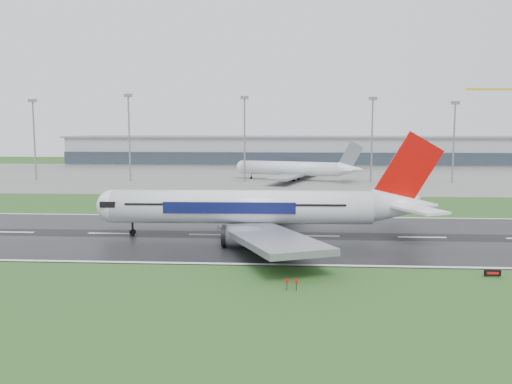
{
  "coord_description": "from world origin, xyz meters",
  "views": [
    {
      "loc": [
        -5.18,
        -101.14,
        20.91
      ],
      "look_at": [
        -12.21,
        12.0,
        7.0
      ],
      "focal_mm": 37.63,
      "sensor_mm": 36.0,
      "label": 1
    }
  ],
  "objects": [
    {
      "name": "runway",
      "position": [
        0.0,
        0.0,
        0.05
      ],
      "size": [
        400.0,
        45.0,
        0.1
      ],
      "primitive_type": "cube",
      "color": "black",
      "rests_on": "ground"
    },
    {
      "name": "runway_sign",
      "position": [
        23.25,
        -26.46,
        0.52
      ],
      "size": [
        2.31,
        0.58,
        1.04
      ],
      "primitive_type": null,
      "rotation": [
        0.0,
        0.0,
        -0.14
      ],
      "color": "black",
      "rests_on": "ground"
    },
    {
      "name": "floodmast_4",
      "position": [
        54.96,
        100.0,
        14.41
      ],
      "size": [
        0.64,
        0.64,
        28.81
      ],
      "primitive_type": "cylinder",
      "color": "gray",
      "rests_on": "ground"
    },
    {
      "name": "ground",
      "position": [
        0.0,
        0.0,
        0.0
      ],
      "size": [
        520.0,
        520.0,
        0.0
      ],
      "primitive_type": "plane",
      "color": "#224B1B",
      "rests_on": "ground"
    },
    {
      "name": "apron",
      "position": [
        0.0,
        125.0,
        0.04
      ],
      "size": [
        400.0,
        130.0,
        0.08
      ],
      "primitive_type": "cube",
      "color": "slate",
      "rests_on": "ground"
    },
    {
      "name": "floodmast_3",
      "position": [
        25.28,
        100.0,
        15.24
      ],
      "size": [
        0.64,
        0.64,
        30.47
      ],
      "primitive_type": "cylinder",
      "color": "gray",
      "rests_on": "ground"
    },
    {
      "name": "floodmast_1",
      "position": [
        -65.94,
        100.0,
        15.94
      ],
      "size": [
        0.64,
        0.64,
        31.88
      ],
      "primitive_type": "cylinder",
      "color": "gray",
      "rests_on": "ground"
    },
    {
      "name": "main_airliner",
      "position": [
        -9.61,
        -0.83,
        9.62
      ],
      "size": [
        65.83,
        62.83,
        19.03
      ],
      "primitive_type": null,
      "rotation": [
        0.0,
        0.0,
        0.02
      ],
      "color": "white",
      "rests_on": "runway"
    },
    {
      "name": "terminal",
      "position": [
        0.0,
        185.0,
        7.5
      ],
      "size": [
        240.0,
        36.0,
        15.0
      ],
      "primitive_type": "cube",
      "color": "gray",
      "rests_on": "ground"
    },
    {
      "name": "floodmast_0",
      "position": [
        -103.12,
        100.0,
        15.03
      ],
      "size": [
        0.64,
        0.64,
        30.05
      ],
      "primitive_type": "cylinder",
      "color": "gray",
      "rests_on": "ground"
    },
    {
      "name": "floodmast_2",
      "position": [
        -21.95,
        100.0,
        15.45
      ],
      "size": [
        0.64,
        0.64,
        30.9
      ],
      "primitive_type": "cylinder",
      "color": "gray",
      "rests_on": "ground"
    },
    {
      "name": "parked_airliner",
      "position": [
        -2.99,
        105.97,
        7.57
      ],
      "size": [
        62.83,
        60.49,
        14.99
      ],
      "primitive_type": null,
      "rotation": [
        0.0,
        0.0,
        -0.3
      ],
      "color": "silver",
      "rests_on": "apron"
    }
  ]
}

